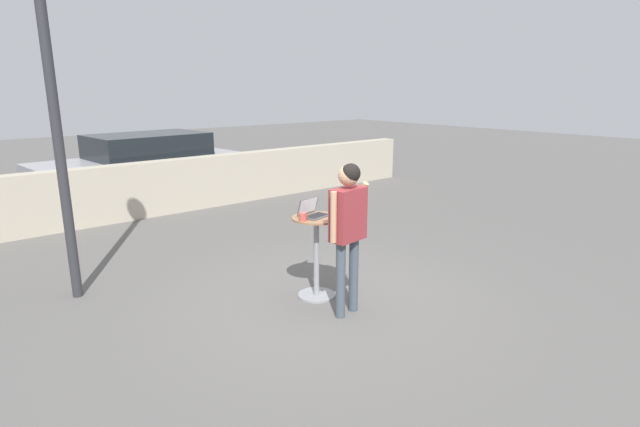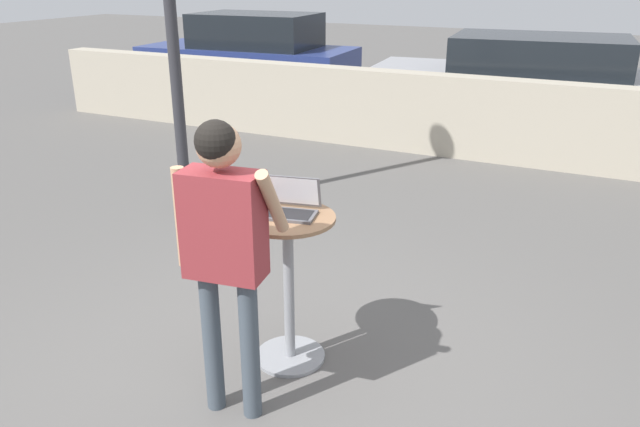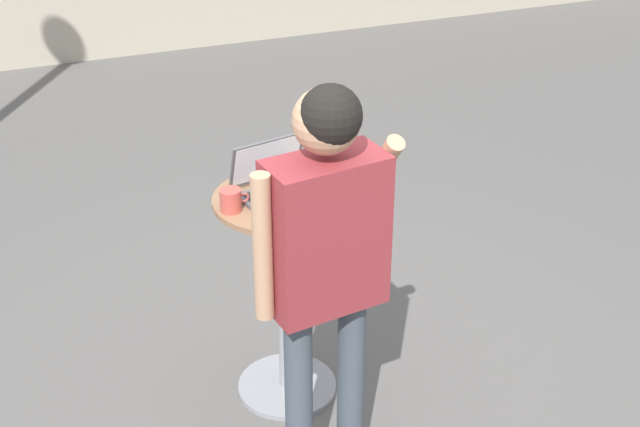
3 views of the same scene
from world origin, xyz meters
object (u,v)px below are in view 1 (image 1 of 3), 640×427
Objects in this scene: laptop at (313,212)px; standing_person at (348,219)px; street_lamp at (47,59)px; parked_car_near_street at (143,166)px; cafe_table at (316,250)px; coffee_mug at (303,217)px.

standing_person reaches higher than laptop.
laptop is 0.09× the size of street_lamp.
standing_person is 0.38× the size of parked_car_near_street.
cafe_table is 0.48m from laptop.
standing_person is 0.40× the size of street_lamp.
parked_car_near_street reaches higher than cafe_table.
parked_car_near_street is at bearing 60.22° from street_lamp.
parked_car_near_street is (0.42, 6.76, 0.19)m from cafe_table.
cafe_table is at bearing -40.03° from street_lamp.
standing_person is at bearing -72.32° from coffee_mug.
standing_person is 3.85m from street_lamp.
standing_person reaches higher than coffee_mug.
street_lamp is (-2.09, 1.99, 1.80)m from coffee_mug.
coffee_mug is (-0.24, -0.03, 0.47)m from cafe_table.
standing_person reaches higher than cafe_table.
street_lamp reaches higher than parked_car_near_street.
laptop is 3.49m from street_lamp.
street_lamp is at bearing 131.52° from standing_person.
coffee_mug is at bearing -43.55° from street_lamp.
standing_person is 7.40m from parked_car_near_street.
standing_person is (0.19, -0.58, 0.06)m from coffee_mug.
street_lamp is (-2.32, 1.90, 1.79)m from laptop.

